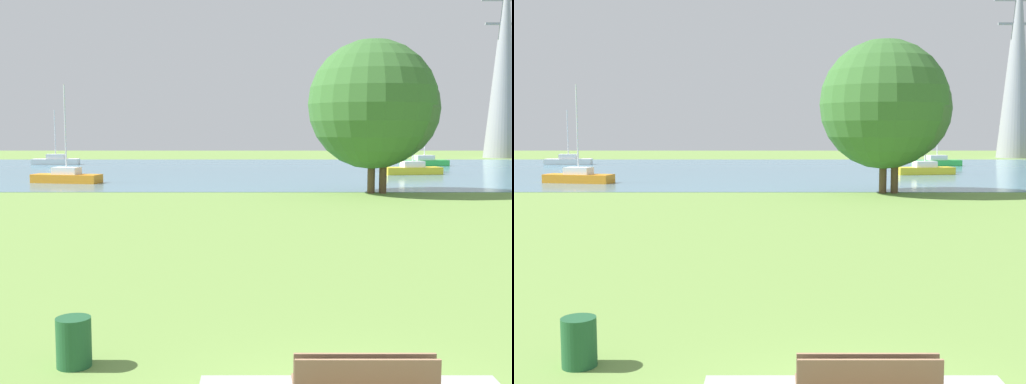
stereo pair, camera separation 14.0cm
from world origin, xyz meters
The scene contains 10 objects.
ground_plane centered at (0.00, 22.00, 0.00)m, with size 160.00×160.00×0.00m, color olive.
litter_bin centered at (-4.30, 2.23, 0.40)m, with size 0.56×0.56×0.80m, color #1E512D.
water_surface centered at (0.00, 50.00, 0.01)m, with size 140.00×40.00×0.02m, color teal.
sailboat_white centered at (-22.58, 59.19, 0.45)m, with size 4.93×1.99×5.76m.
sailboat_green centered at (15.74, 56.55, 0.46)m, with size 4.96×2.16×6.45m.
sailboat_orange centered at (-14.66, 36.52, 0.46)m, with size 5.00×2.41×6.82m.
sailboat_yellow centered at (11.61, 44.70, 0.45)m, with size 4.98×2.28×5.31m.
tree_east_near centered at (5.44, 29.58, 5.21)m, with size 7.56×7.56×9.00m.
tree_east_far centered at (6.11, 29.52, 4.97)m, with size 6.41×6.41×8.19m.
electricity_pylon centered at (30.65, 75.10, 12.63)m, with size 6.40×4.40×25.24m.
Camera 1 is at (-1.37, -7.60, 3.81)m, focal length 44.34 mm.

